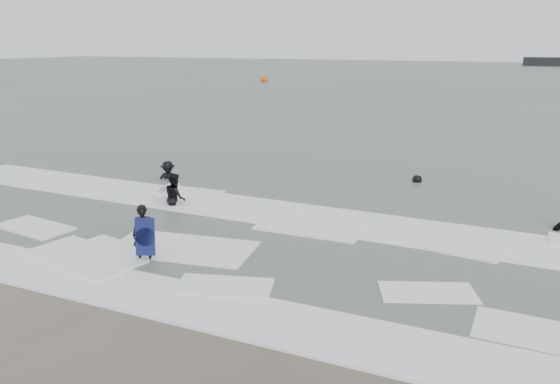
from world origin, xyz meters
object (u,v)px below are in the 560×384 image
at_px(surfer_breaker, 168,180).
at_px(buoy, 264,80).
at_px(surfer_centre, 146,263).
at_px(surfer_right_far, 417,183).
at_px(surfer_wading, 176,206).

height_order(surfer_breaker, buoy, buoy).
distance_m(surfer_centre, surfer_breaker, 8.85).
bearing_deg(buoy, surfer_centre, -66.05).
distance_m(surfer_right_far, buoy, 57.37).
relative_size(surfer_centre, surfer_breaker, 0.95).
xyz_separation_m(surfer_wading, buoy, (-24.14, 54.98, 0.42)).
xyz_separation_m(surfer_centre, surfer_breaker, (-4.75, 7.47, 0.00)).
bearing_deg(surfer_breaker, surfer_centre, -102.91).
distance_m(surfer_centre, surfer_right_far, 12.24).
relative_size(surfer_breaker, buoy, 1.00).
xyz_separation_m(surfer_breaker, buoy, (-21.67, 52.03, 0.42)).
bearing_deg(surfer_wading, buoy, -22.56).
bearing_deg(surfer_right_far, surfer_breaker, -21.50).
relative_size(surfer_wading, surfer_breaker, 1.04).
height_order(surfer_wading, surfer_right_far, surfer_wading).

